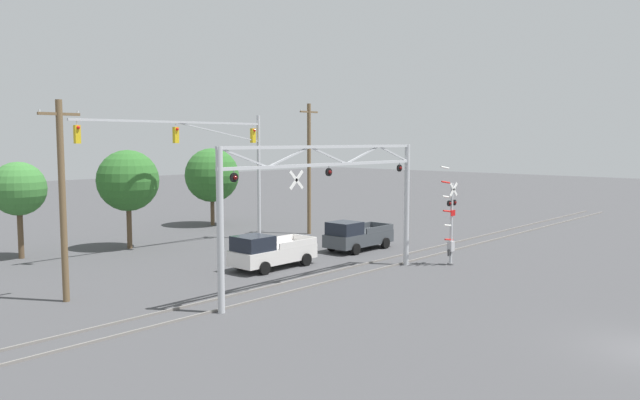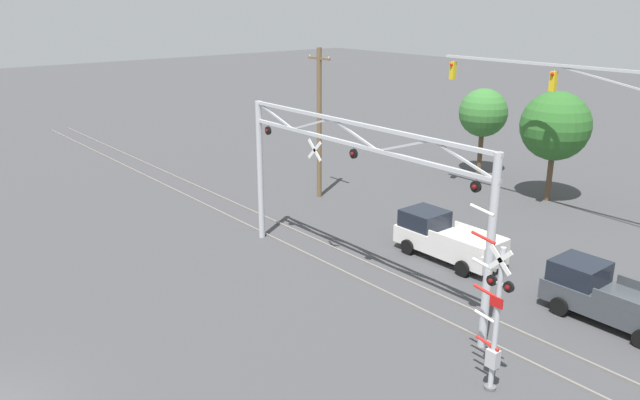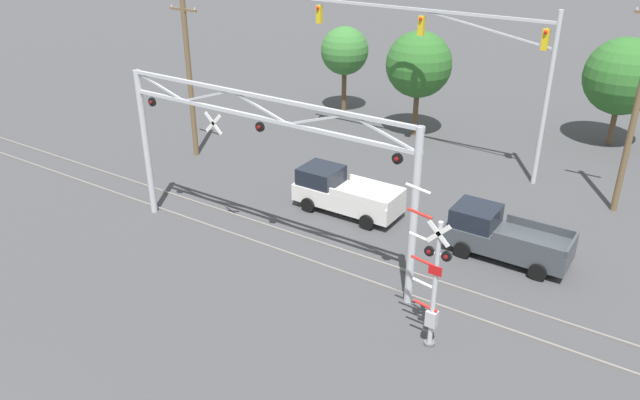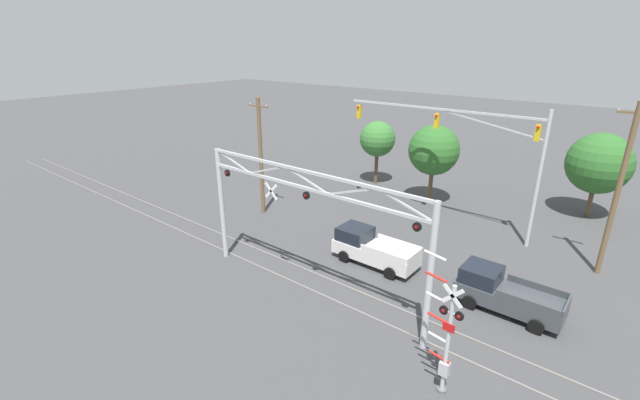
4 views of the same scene
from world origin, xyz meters
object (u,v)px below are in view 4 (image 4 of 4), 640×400
(crossing_gantry, at_px, (306,215))
(utility_pole_right, at_px, (618,190))
(background_tree_far_left_verge, at_px, (599,164))
(background_tree_beyond_span, at_px, (378,139))
(utility_pole_left, at_px, (261,156))
(pickup_truck_following, at_px, (503,292))
(pickup_truck_lead, at_px, (371,248))
(crossing_signal_mast, at_px, (446,341))
(traffic_signal_span, at_px, (484,145))
(background_tree_far_right_verge, at_px, (434,150))

(crossing_gantry, xyz_separation_m, utility_pole_right, (11.38, 11.92, 0.53))
(background_tree_far_left_verge, bearing_deg, utility_pole_right, -78.19)
(crossing_gantry, height_order, background_tree_beyond_span, crossing_gantry)
(utility_pole_left, relative_size, background_tree_beyond_span, 1.52)
(pickup_truck_following, bearing_deg, pickup_truck_lead, -179.74)
(crossing_signal_mast, bearing_deg, utility_pole_right, 76.73)
(crossing_gantry, distance_m, pickup_truck_following, 10.23)
(traffic_signal_span, xyz_separation_m, pickup_truck_lead, (-3.12, -8.04, -5.16))
(traffic_signal_span, distance_m, background_tree_far_left_verge, 9.98)
(background_tree_far_right_verge, bearing_deg, utility_pole_left, -132.36)
(utility_pole_left, bearing_deg, pickup_truck_following, -4.50)
(traffic_signal_span, relative_size, pickup_truck_lead, 2.73)
(crossing_signal_mast, bearing_deg, utility_pole_left, 155.48)
(crossing_signal_mast, xyz_separation_m, background_tree_far_right_verge, (-9.05, 18.02, 2.12))
(crossing_gantry, relative_size, pickup_truck_lead, 2.65)
(utility_pole_left, height_order, utility_pole_right, utility_pole_right)
(pickup_truck_lead, bearing_deg, traffic_signal_span, 68.76)
(traffic_signal_span, xyz_separation_m, utility_pole_right, (7.52, -1.03, -1.14))
(crossing_gantry, bearing_deg, background_tree_far_right_verge, 93.24)
(background_tree_beyond_span, bearing_deg, traffic_signal_span, -24.24)
(background_tree_beyond_span, xyz_separation_m, background_tree_far_right_verge, (6.10, -1.67, 0.27))
(crossing_gantry, distance_m, traffic_signal_span, 13.61)
(crossing_gantry, relative_size, traffic_signal_span, 0.97)
(crossing_gantry, height_order, background_tree_far_right_verge, crossing_gantry)
(crossing_gantry, relative_size, utility_pole_right, 1.39)
(pickup_truck_lead, distance_m, background_tree_far_left_verge, 18.54)
(background_tree_beyond_span, bearing_deg, background_tree_far_left_verge, 10.62)
(traffic_signal_span, xyz_separation_m, utility_pole_left, (-13.72, -6.58, -1.63))
(crossing_signal_mast, bearing_deg, pickup_truck_following, 89.07)
(traffic_signal_span, relative_size, utility_pole_left, 1.60)
(crossing_gantry, xyz_separation_m, pickup_truck_following, (8.25, 4.94, -3.49))
(pickup_truck_following, relative_size, utility_pole_left, 0.57)
(pickup_truck_lead, xyz_separation_m, background_tree_far_right_verge, (-1.66, 11.27, 3.43))
(pickup_truck_lead, bearing_deg, background_tree_beyond_span, 120.96)
(pickup_truck_lead, xyz_separation_m, utility_pole_left, (-10.60, 1.46, 3.53))
(background_tree_beyond_span, distance_m, background_tree_far_right_verge, 6.33)
(traffic_signal_span, bearing_deg, crossing_signal_mast, -73.88)
(pickup_truck_following, xyz_separation_m, utility_pole_right, (3.13, 6.98, 4.02))
(crossing_gantry, relative_size, pickup_truck_following, 2.73)
(utility_pole_right, height_order, background_tree_far_right_verge, utility_pole_right)
(crossing_signal_mast, relative_size, background_tree_far_left_verge, 0.88)
(pickup_truck_lead, xyz_separation_m, background_tree_far_left_verge, (8.75, 16.03, 3.17))
(traffic_signal_span, bearing_deg, crossing_gantry, -106.63)
(utility_pole_right, distance_m, background_tree_far_right_verge, 13.03)
(traffic_signal_span, relative_size, utility_pole_right, 1.44)
(traffic_signal_span, height_order, background_tree_beyond_span, traffic_signal_span)
(pickup_truck_following, height_order, utility_pole_right, utility_pole_right)
(background_tree_far_left_verge, distance_m, background_tree_far_right_verge, 11.45)
(utility_pole_left, bearing_deg, background_tree_far_left_verge, 36.97)
(traffic_signal_span, distance_m, background_tree_far_right_verge, 6.02)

